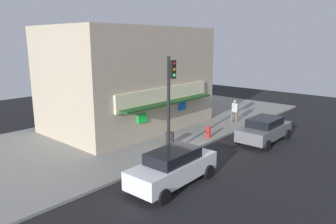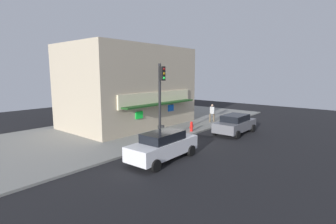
{
  "view_description": "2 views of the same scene",
  "coord_description": "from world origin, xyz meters",
  "px_view_note": "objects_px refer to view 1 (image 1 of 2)",
  "views": [
    {
      "loc": [
        -13.93,
        -10.68,
        6.34
      ],
      "look_at": [
        0.39,
        2.01,
        2.03
      ],
      "focal_mm": 33.99,
      "sensor_mm": 36.0,
      "label": 1
    },
    {
      "loc": [
        -14.37,
        -11.22,
        4.89
      ],
      "look_at": [
        0.97,
        1.63,
        1.84
      ],
      "focal_mm": 27.23,
      "sensor_mm": 36.0,
      "label": 2
    }
  ],
  "objects_px": {
    "traffic_light": "(170,93)",
    "fire_hydrant": "(208,132)",
    "trash_can": "(170,138)",
    "pedestrian": "(235,110)",
    "parked_car_white": "(173,167)",
    "parked_car_grey": "(264,129)"
  },
  "relations": [
    {
      "from": "traffic_light",
      "to": "fire_hydrant",
      "type": "distance_m",
      "value": 5.06
    },
    {
      "from": "trash_can",
      "to": "pedestrian",
      "type": "bearing_deg",
      "value": -0.73
    },
    {
      "from": "traffic_light",
      "to": "trash_can",
      "type": "xyz_separation_m",
      "value": [
        1.3,
        1.14,
        -3.06
      ]
    },
    {
      "from": "trash_can",
      "to": "parked_car_white",
      "type": "height_order",
      "value": "parked_car_white"
    },
    {
      "from": "fire_hydrant",
      "to": "trash_can",
      "type": "bearing_deg",
      "value": 160.88
    },
    {
      "from": "pedestrian",
      "to": "parked_car_grey",
      "type": "bearing_deg",
      "value": -126.02
    },
    {
      "from": "traffic_light",
      "to": "trash_can",
      "type": "height_order",
      "value": "traffic_light"
    },
    {
      "from": "traffic_light",
      "to": "parked_car_white",
      "type": "height_order",
      "value": "traffic_light"
    },
    {
      "from": "parked_car_white",
      "to": "parked_car_grey",
      "type": "bearing_deg",
      "value": -1.9
    },
    {
      "from": "fire_hydrant",
      "to": "parked_car_white",
      "type": "xyz_separation_m",
      "value": [
        -6.54,
        -2.59,
        0.31
      ]
    },
    {
      "from": "traffic_light",
      "to": "pedestrian",
      "type": "distance_m",
      "value": 9.2
    },
    {
      "from": "trash_can",
      "to": "traffic_light",
      "type": "bearing_deg",
      "value": -138.68
    },
    {
      "from": "pedestrian",
      "to": "parked_car_white",
      "type": "bearing_deg",
      "value": -163.09
    },
    {
      "from": "parked_car_white",
      "to": "traffic_light",
      "type": "bearing_deg",
      "value": 43.52
    },
    {
      "from": "traffic_light",
      "to": "parked_car_white",
      "type": "relative_size",
      "value": 1.17
    },
    {
      "from": "trash_can",
      "to": "parked_car_grey",
      "type": "relative_size",
      "value": 0.18
    },
    {
      "from": "traffic_light",
      "to": "parked_car_white",
      "type": "bearing_deg",
      "value": -136.48
    },
    {
      "from": "trash_can",
      "to": "pedestrian",
      "type": "relative_size",
      "value": 0.45
    },
    {
      "from": "traffic_light",
      "to": "pedestrian",
      "type": "relative_size",
      "value": 3.11
    },
    {
      "from": "traffic_light",
      "to": "parked_car_grey",
      "type": "relative_size",
      "value": 1.24
    },
    {
      "from": "fire_hydrant",
      "to": "trash_can",
      "type": "distance_m",
      "value": 2.89
    },
    {
      "from": "pedestrian",
      "to": "parked_car_white",
      "type": "relative_size",
      "value": 0.38
    }
  ]
}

